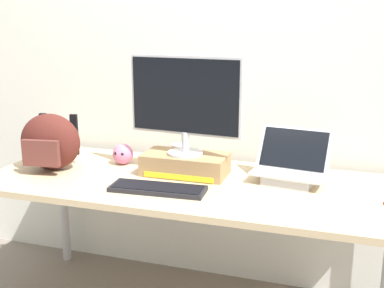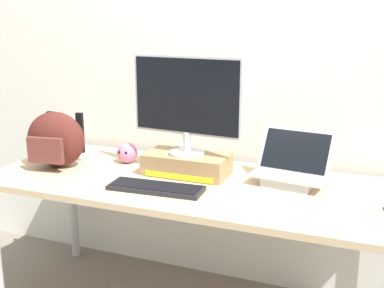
{
  "view_description": "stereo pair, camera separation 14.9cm",
  "coord_description": "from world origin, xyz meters",
  "px_view_note": "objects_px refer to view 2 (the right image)",
  "views": [
    {
      "loc": [
        0.66,
        -2.06,
        1.46
      ],
      "look_at": [
        0.0,
        0.0,
        0.9
      ],
      "focal_mm": 45.58,
      "sensor_mm": 36.0,
      "label": 1
    },
    {
      "loc": [
        0.8,
        -2.01,
        1.46
      ],
      "look_at": [
        0.0,
        0.0,
        0.9
      ],
      "focal_mm": 45.58,
      "sensor_mm": 36.0,
      "label": 2
    }
  ],
  "objects_px": {
    "coffee_mug": "(184,153)",
    "desktop_monitor": "(187,101)",
    "messenger_backpack": "(56,140)",
    "open_laptop": "(292,173)",
    "plush_toy": "(127,153)",
    "external_keyboard": "(156,188)",
    "toner_box_yellow": "(187,164)"
  },
  "relations": [
    {
      "from": "external_keyboard",
      "to": "plush_toy",
      "type": "bearing_deg",
      "value": 131.46
    },
    {
      "from": "coffee_mug",
      "to": "external_keyboard",
      "type": "bearing_deg",
      "value": -83.11
    },
    {
      "from": "open_laptop",
      "to": "plush_toy",
      "type": "height_order",
      "value": "open_laptop"
    },
    {
      "from": "desktop_monitor",
      "to": "messenger_backpack",
      "type": "relative_size",
      "value": 1.71
    },
    {
      "from": "open_laptop",
      "to": "toner_box_yellow",
      "type": "bearing_deg",
      "value": -167.35
    },
    {
      "from": "desktop_monitor",
      "to": "open_laptop",
      "type": "bearing_deg",
      "value": 9.93
    },
    {
      "from": "toner_box_yellow",
      "to": "plush_toy",
      "type": "distance_m",
      "value": 0.37
    },
    {
      "from": "toner_box_yellow",
      "to": "coffee_mug",
      "type": "xyz_separation_m",
      "value": [
        -0.1,
        0.2,
        -0.0
      ]
    },
    {
      "from": "desktop_monitor",
      "to": "open_laptop",
      "type": "height_order",
      "value": "desktop_monitor"
    },
    {
      "from": "coffee_mug",
      "to": "desktop_monitor",
      "type": "bearing_deg",
      "value": -64.32
    },
    {
      "from": "messenger_backpack",
      "to": "plush_toy",
      "type": "height_order",
      "value": "messenger_backpack"
    },
    {
      "from": "open_laptop",
      "to": "coffee_mug",
      "type": "xyz_separation_m",
      "value": [
        -0.6,
        0.16,
        -0.0
      ]
    },
    {
      "from": "toner_box_yellow",
      "to": "desktop_monitor",
      "type": "height_order",
      "value": "desktop_monitor"
    },
    {
      "from": "external_keyboard",
      "to": "coffee_mug",
      "type": "xyz_separation_m",
      "value": [
        -0.06,
        0.46,
        0.04
      ]
    },
    {
      "from": "toner_box_yellow",
      "to": "messenger_backpack",
      "type": "bearing_deg",
      "value": -168.92
    },
    {
      "from": "coffee_mug",
      "to": "messenger_backpack",
      "type": "bearing_deg",
      "value": -150.02
    },
    {
      "from": "plush_toy",
      "to": "open_laptop",
      "type": "bearing_deg",
      "value": -1.32
    },
    {
      "from": "external_keyboard",
      "to": "open_laptop",
      "type": "bearing_deg",
      "value": 26.04
    },
    {
      "from": "open_laptop",
      "to": "coffee_mug",
      "type": "bearing_deg",
      "value": 173.22
    },
    {
      "from": "external_keyboard",
      "to": "toner_box_yellow",
      "type": "bearing_deg",
      "value": 77.97
    },
    {
      "from": "open_laptop",
      "to": "messenger_backpack",
      "type": "bearing_deg",
      "value": -163.72
    },
    {
      "from": "toner_box_yellow",
      "to": "external_keyboard",
      "type": "xyz_separation_m",
      "value": [
        -0.04,
        -0.26,
        -0.04
      ]
    },
    {
      "from": "toner_box_yellow",
      "to": "open_laptop",
      "type": "bearing_deg",
      "value": 4.75
    },
    {
      "from": "open_laptop",
      "to": "plush_toy",
      "type": "xyz_separation_m",
      "value": [
        -0.87,
        0.02,
        0.0
      ]
    },
    {
      "from": "open_laptop",
      "to": "external_keyboard",
      "type": "height_order",
      "value": "open_laptop"
    },
    {
      "from": "desktop_monitor",
      "to": "plush_toy",
      "type": "bearing_deg",
      "value": 175.26
    },
    {
      "from": "desktop_monitor",
      "to": "external_keyboard",
      "type": "height_order",
      "value": "desktop_monitor"
    },
    {
      "from": "messenger_backpack",
      "to": "open_laptop",
      "type": "bearing_deg",
      "value": -0.4
    },
    {
      "from": "messenger_backpack",
      "to": "coffee_mug",
      "type": "distance_m",
      "value": 0.67
    },
    {
      "from": "toner_box_yellow",
      "to": "messenger_backpack",
      "type": "relative_size",
      "value": 1.24
    },
    {
      "from": "coffee_mug",
      "to": "plush_toy",
      "type": "relative_size",
      "value": 1.22
    },
    {
      "from": "open_laptop",
      "to": "coffee_mug",
      "type": "relative_size",
      "value": 2.78
    }
  ]
}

